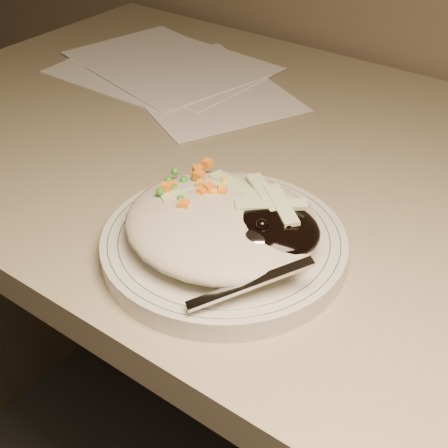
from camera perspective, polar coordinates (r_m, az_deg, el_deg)
The scene contains 5 objects.
desk at distance 0.87m, azimuth 10.68°, elevation -7.46°, with size 1.40×0.70×0.74m.
plate at distance 0.62m, azimuth -0.00°, elevation -1.94°, with size 0.24×0.24×0.02m, color beige.
plate_rim at distance 0.61m, azimuth -0.00°, elevation -1.20°, with size 0.23×0.23×0.00m.
meal at distance 0.60m, azimuth 0.29°, elevation 0.26°, with size 0.21×0.19×0.05m.
papers at distance 1.03m, azimuth -4.73°, elevation 13.75°, with size 0.46×0.33×0.00m.
Camera 1 is at (0.24, 0.79, 1.13)m, focal length 50.00 mm.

